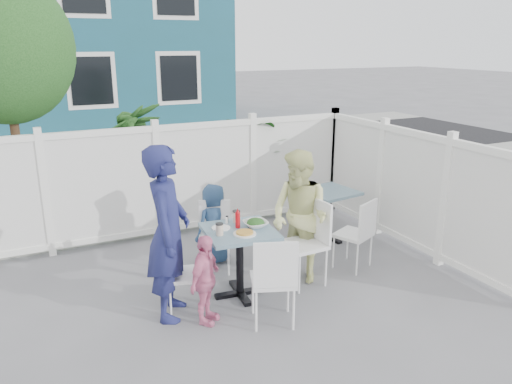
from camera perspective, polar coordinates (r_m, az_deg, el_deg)
name	(u,v)px	position (r m, az deg, el deg)	size (l,w,h in m)	color
ground	(215,319)	(5.21, -4.69, -14.24)	(80.00, 80.00, 0.00)	slate
near_sidewalk	(133,209)	(8.56, -13.89, -1.90)	(24.00, 2.60, 0.01)	gray
street	(98,163)	(12.09, -17.62, 3.23)	(24.00, 5.00, 0.01)	black
far_sidewalk	(81,140)	(15.11, -19.40, 5.67)	(24.00, 1.60, 0.01)	gray
building	(41,31)	(18.21, -23.31, 16.54)	(11.00, 6.00, 6.00)	#1B4F5E
fence_back	(158,184)	(7.05, -11.12, 0.89)	(5.86, 0.08, 1.60)	white
fence_right	(410,192)	(6.87, 17.22, 0.01)	(0.08, 3.66, 1.60)	white
tree	(3,49)	(7.49, -26.90, 14.40)	(1.80, 1.62, 3.59)	#382316
potted_shrub_a	(136,165)	(7.65, -13.54, 3.06)	(1.03, 1.03, 1.85)	#183D15
potted_shrub_b	(251,163)	(8.15, -0.59, 3.37)	(1.41, 1.22, 1.57)	#183D15
main_table	(240,245)	(5.38, -1.89, -6.04)	(0.79, 0.79, 0.77)	#42727D
spare_table	(329,202)	(7.01, 8.35, -1.09)	(0.75, 0.75, 0.71)	#42727D
chair_left	(177,268)	(5.15, -8.98, -8.55)	(0.46, 0.47, 0.84)	white
chair_right	(310,236)	(5.71, 6.23, -4.98)	(0.45, 0.46, 0.98)	white
chair_back	(215,230)	(6.08, -4.74, -4.38)	(0.50, 0.49, 0.84)	white
chair_near	(274,276)	(4.83, 2.08, -9.54)	(0.54, 0.53, 0.93)	white
chair_spare	(359,230)	(6.14, 11.71, -4.22)	(0.53, 0.52, 0.88)	white
man	(168,233)	(4.97, -10.01, -4.66)	(0.64, 0.42, 1.77)	navy
woman	(300,217)	(5.71, 5.02, -2.85)	(0.74, 0.58, 1.53)	#CAD244
boy	(214,224)	(6.22, -4.81, -3.68)	(0.50, 0.32, 1.02)	navy
toddler	(205,280)	(4.94, -5.81, -9.97)	(0.54, 0.22, 0.92)	pink
plate_main	(245,234)	(5.18, -1.30, -4.80)	(0.24, 0.24, 0.02)	white
plate_side	(221,228)	(5.35, -4.03, -4.10)	(0.20, 0.20, 0.01)	white
salad_bowl	(256,224)	(5.38, -0.05, -3.67)	(0.26, 0.26, 0.06)	white
coffee_cup_a	(220,230)	(5.16, -4.19, -4.32)	(0.08, 0.08, 0.12)	beige
coffee_cup_b	(236,217)	(5.50, -2.26, -2.87)	(0.08, 0.08, 0.12)	beige
ketchup_bottle	(238,220)	(5.34, -2.10, -3.24)	(0.05, 0.05, 0.17)	#BC0911
salt_shaker	(226,220)	(5.49, -3.41, -3.26)	(0.03, 0.03, 0.07)	white
pepper_shaker	(227,219)	(5.53, -3.34, -3.08)	(0.03, 0.03, 0.07)	black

